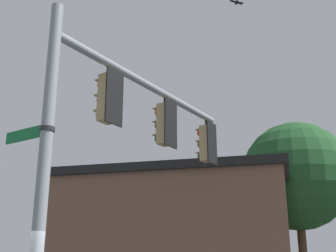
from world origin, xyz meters
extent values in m
cylinder|color=gray|center=(0.00, 0.00, 3.38)|extent=(0.23, 0.23, 6.76)
cylinder|color=gray|center=(3.12, -0.01, 6.15)|extent=(6.24, 0.20, 0.18)
cylinder|color=black|center=(1.58, 0.00, 5.97)|extent=(0.08, 0.08, 0.18)
cube|color=tan|center=(1.58, 0.00, 5.35)|extent=(0.36, 0.30, 1.05)
sphere|color=red|center=(1.58, 0.18, 5.70)|extent=(0.22, 0.22, 0.22)
cube|color=tan|center=(1.58, 0.20, 5.80)|extent=(0.24, 0.20, 0.03)
sphere|color=brown|center=(1.58, 0.18, 5.35)|extent=(0.22, 0.22, 0.22)
cube|color=tan|center=(1.58, 0.20, 5.45)|extent=(0.24, 0.20, 0.03)
sphere|color=#0F4C19|center=(1.58, 0.18, 5.00)|extent=(0.22, 0.22, 0.22)
cube|color=tan|center=(1.58, 0.20, 5.10)|extent=(0.24, 0.20, 0.03)
cube|color=black|center=(1.58, -0.17, 5.35)|extent=(0.54, 0.03, 1.22)
cylinder|color=black|center=(3.74, -0.01, 5.97)|extent=(0.08, 0.08, 0.18)
cube|color=tan|center=(3.74, -0.01, 5.35)|extent=(0.36, 0.30, 1.05)
sphere|color=red|center=(3.74, 0.18, 5.70)|extent=(0.22, 0.22, 0.22)
cube|color=tan|center=(3.74, 0.20, 5.80)|extent=(0.24, 0.20, 0.03)
sphere|color=brown|center=(3.74, 0.18, 5.35)|extent=(0.22, 0.22, 0.22)
cube|color=tan|center=(3.74, 0.20, 5.45)|extent=(0.24, 0.20, 0.03)
sphere|color=#0F4C19|center=(3.74, 0.18, 5.00)|extent=(0.22, 0.22, 0.22)
cube|color=tan|center=(3.74, 0.20, 5.10)|extent=(0.24, 0.20, 0.03)
cube|color=black|center=(3.74, -0.18, 5.35)|extent=(0.54, 0.03, 1.22)
cylinder|color=black|center=(5.91, -0.02, 5.97)|extent=(0.08, 0.08, 0.18)
cube|color=tan|center=(5.91, -0.02, 5.35)|extent=(0.36, 0.30, 1.05)
sphere|color=red|center=(5.91, 0.17, 5.70)|extent=(0.22, 0.22, 0.22)
cube|color=tan|center=(5.91, 0.19, 5.80)|extent=(0.24, 0.20, 0.03)
sphere|color=brown|center=(5.91, 0.17, 5.35)|extent=(0.22, 0.22, 0.22)
cube|color=tan|center=(5.91, 0.19, 5.45)|extent=(0.24, 0.20, 0.03)
sphere|color=#0F4C19|center=(5.91, 0.17, 5.00)|extent=(0.22, 0.22, 0.22)
cube|color=tan|center=(5.91, 0.19, 5.10)|extent=(0.24, 0.20, 0.03)
cube|color=black|center=(5.91, -0.19, 5.35)|extent=(0.54, 0.03, 1.22)
cube|color=#147238|center=(0.00, 0.62, 4.26)|extent=(0.03, 0.96, 0.22)
cube|color=white|center=(0.00, 0.62, 4.26)|extent=(0.01, 0.96, 0.04)
cylinder|color=#262626|center=(0.00, 0.00, 4.26)|extent=(0.27, 0.27, 0.08)
ellipsoid|color=black|center=(5.76, -1.23, 9.53)|extent=(0.24, 0.22, 0.08)
cube|color=black|center=(5.77, -1.25, 9.54)|extent=(0.29, 0.33, 0.07)
cube|color=black|center=(5.75, -1.22, 9.54)|extent=(0.29, 0.32, 0.12)
cube|color=brown|center=(10.14, 3.45, 2.52)|extent=(8.91, 9.78, 5.05)
cube|color=#193F1E|center=(13.59, 4.62, 2.78)|extent=(3.28, 7.19, 0.30)
cube|color=black|center=(10.14, 3.45, 5.20)|extent=(9.27, 10.18, 0.30)
sphere|color=#1E4C23|center=(13.40, -0.24, 5.65)|extent=(4.53, 4.53, 4.53)
camera|label=1|loc=(-5.17, -5.93, 1.91)|focal=48.11mm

